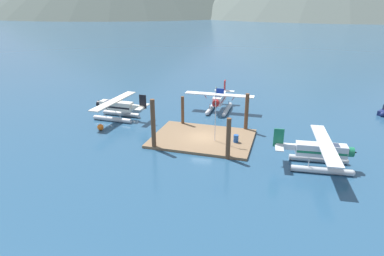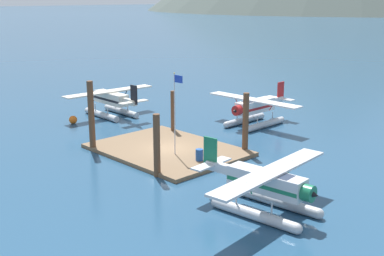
% 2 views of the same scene
% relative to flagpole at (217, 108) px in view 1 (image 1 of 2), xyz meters
% --- Properties ---
extents(ground_plane, '(1200.00, 1200.00, 0.00)m').
position_rel_flagpole_xyz_m(ground_plane, '(-1.77, 0.65, -4.30)').
color(ground_plane, navy).
extents(dock_platform, '(11.90, 8.94, 0.30)m').
position_rel_flagpole_xyz_m(dock_platform, '(-1.77, 0.65, -4.15)').
color(dock_platform, brown).
rests_on(dock_platform, ground).
extents(piling_near_left, '(0.50, 0.50, 5.79)m').
position_rel_flagpole_xyz_m(piling_near_left, '(-6.32, -3.55, -1.40)').
color(piling_near_left, brown).
rests_on(piling_near_left, ground).
extents(piling_near_right, '(0.48, 0.48, 4.52)m').
position_rel_flagpole_xyz_m(piling_near_right, '(2.12, -3.72, -2.04)').
color(piling_near_right, brown).
rests_on(piling_near_right, ground).
extents(piling_far_left, '(0.42, 0.42, 4.02)m').
position_rel_flagpole_xyz_m(piling_far_left, '(-5.61, 4.72, -2.29)').
color(piling_far_left, brown).
rests_on(piling_far_left, ground).
extents(piling_far_right, '(0.49, 0.49, 4.94)m').
position_rel_flagpole_xyz_m(piling_far_right, '(2.80, 5.04, -1.83)').
color(piling_far_right, brown).
rests_on(piling_far_right, ground).
extents(flagpole, '(0.95, 0.10, 6.47)m').
position_rel_flagpole_xyz_m(flagpole, '(0.00, 0.00, 0.00)').
color(flagpole, silver).
rests_on(flagpole, dock_platform).
extents(fuel_drum, '(0.62, 0.62, 0.88)m').
position_rel_flagpole_xyz_m(fuel_drum, '(2.32, 0.29, -3.56)').
color(fuel_drum, '#1E4C99').
rests_on(fuel_drum, dock_platform).
extents(mooring_buoy, '(0.82, 0.82, 0.82)m').
position_rel_flagpole_xyz_m(mooring_buoy, '(-15.28, -0.04, -3.89)').
color(mooring_buoy, orange).
rests_on(mooring_buoy, ground).
extents(seaplane_white_bow_centre, '(10.42, 7.98, 3.84)m').
position_rel_flagpole_xyz_m(seaplane_white_bow_centre, '(-2.28, 12.50, -2.72)').
color(seaplane_white_bow_centre, '#B7BABF').
rests_on(seaplane_white_bow_centre, ground).
extents(seaplane_cream_port_fwd, '(7.98, 10.44, 3.84)m').
position_rel_flagpole_xyz_m(seaplane_cream_port_fwd, '(-15.46, 4.71, -2.72)').
color(seaplane_cream_port_fwd, '#B7BABF').
rests_on(seaplane_cream_port_fwd, ground).
extents(seaplane_silver_stbd_aft, '(7.96, 10.49, 3.84)m').
position_rel_flagpole_xyz_m(seaplane_silver_stbd_aft, '(11.30, -3.13, -2.72)').
color(seaplane_silver_stbd_aft, '#B7BABF').
rests_on(seaplane_silver_stbd_aft, ground).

